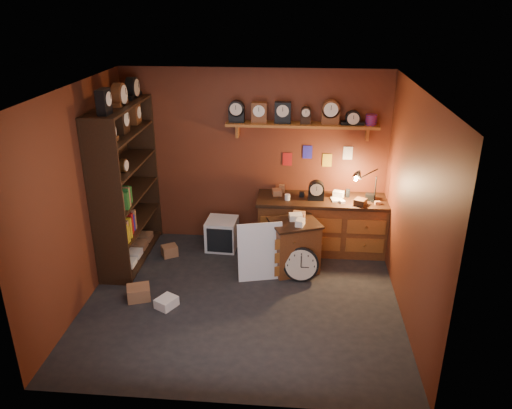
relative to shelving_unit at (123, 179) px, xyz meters
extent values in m
plane|color=black|center=(1.79, -0.98, -1.25)|extent=(4.00, 4.00, 0.00)
cube|color=#5E2916|center=(1.79, 0.82, 0.10)|extent=(4.00, 0.02, 2.70)
cube|color=#5E2916|center=(1.79, -2.78, 0.10)|extent=(4.00, 0.02, 2.70)
cube|color=#5E2916|center=(-0.21, -0.98, 0.10)|extent=(0.02, 3.60, 2.70)
cube|color=#5E2916|center=(3.79, -0.98, 0.10)|extent=(0.02, 3.60, 2.70)
cube|color=beige|center=(1.79, -0.98, 1.45)|extent=(4.00, 3.60, 0.02)
cube|color=#9B5821|center=(2.49, 0.67, 0.67)|extent=(2.20, 0.30, 0.04)
cube|color=#9B5821|center=(1.54, 0.74, 0.55)|extent=(0.04, 0.16, 0.20)
cube|color=#9B5821|center=(3.44, 0.74, 0.55)|extent=(0.04, 0.16, 0.20)
cylinder|color=#B21419|center=(3.47, 0.67, 0.76)|extent=(0.16, 0.16, 0.15)
cube|color=maroon|center=(1.94, 0.81, 0.10)|extent=(0.14, 0.01, 0.20)
cube|color=#201C9C|center=(2.24, 0.81, 0.22)|extent=(0.14, 0.01, 0.20)
cube|color=gold|center=(2.54, 0.81, 0.10)|extent=(0.14, 0.01, 0.20)
cube|color=silver|center=(2.84, 0.81, 0.22)|extent=(0.14, 0.01, 0.20)
cube|color=black|center=(-0.19, 0.00, -0.10)|extent=(0.03, 1.60, 2.30)
cube|color=black|center=(0.04, -0.78, -0.10)|extent=(0.45, 0.03, 2.30)
cube|color=black|center=(0.04, 0.78, -0.10)|extent=(0.45, 0.03, 2.30)
cube|color=black|center=(0.04, 0.00, -1.20)|extent=(0.43, 1.54, 0.03)
cube|color=black|center=(0.04, 0.00, -0.70)|extent=(0.43, 1.54, 0.03)
cube|color=black|center=(0.04, 0.00, -0.25)|extent=(0.43, 1.54, 0.03)
cube|color=black|center=(0.04, 0.00, 0.20)|extent=(0.43, 1.54, 0.03)
cube|color=black|center=(0.04, 0.00, 0.65)|extent=(0.43, 1.54, 0.03)
cube|color=black|center=(0.04, 0.00, 1.03)|extent=(0.43, 1.54, 0.03)
cube|color=brown|center=(2.84, 0.50, -0.85)|extent=(1.90, 0.60, 0.80)
cube|color=black|center=(2.84, 0.50, -0.43)|extent=(1.96, 0.66, 0.05)
cube|color=#9B5821|center=(2.84, 0.20, -0.85)|extent=(1.82, 0.02, 0.52)
cylinder|color=black|center=(3.59, 0.45, -0.39)|extent=(0.12, 0.12, 0.02)
cylinder|color=black|center=(3.59, 0.45, -0.20)|extent=(0.02, 0.02, 0.38)
cylinder|color=black|center=(3.47, 0.42, 0.04)|extent=(0.27, 0.09, 0.14)
cone|color=black|center=(3.33, 0.39, 0.00)|extent=(0.18, 0.14, 0.18)
cube|color=brown|center=(2.44, -0.14, -0.90)|extent=(0.76, 0.70, 0.71)
cube|color=black|center=(2.44, -0.14, -0.52)|extent=(0.81, 0.75, 0.03)
cube|color=#9B5821|center=(2.44, -0.40, -0.90)|extent=(0.52, 0.22, 0.61)
cylinder|color=black|center=(2.54, -0.43, -1.01)|extent=(0.49, 0.16, 0.49)
cylinder|color=beige|center=(2.54, -0.46, -1.01)|extent=(0.43, 0.10, 0.42)
cube|color=black|center=(2.54, -0.47, -0.94)|extent=(0.01, 0.04, 0.16)
cube|color=black|center=(2.60, -0.47, -1.03)|extent=(0.11, 0.01, 0.01)
cube|color=silver|center=(1.98, -0.42, -1.25)|extent=(0.65, 0.31, 0.82)
cube|color=silver|center=(1.32, 0.42, -1.02)|extent=(0.48, 0.48, 0.48)
cube|color=black|center=(1.32, 0.18, -1.02)|extent=(0.39, 0.04, 0.38)
cube|color=#966441|center=(0.45, -1.09, -1.16)|extent=(0.35, 0.33, 0.18)
cube|color=white|center=(0.85, -1.23, -1.19)|extent=(0.31, 0.32, 0.13)
cube|color=#966441|center=(0.56, 0.09, -1.17)|extent=(0.28, 0.27, 0.17)
camera|label=1|loc=(2.45, -6.44, 2.40)|focal=35.00mm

